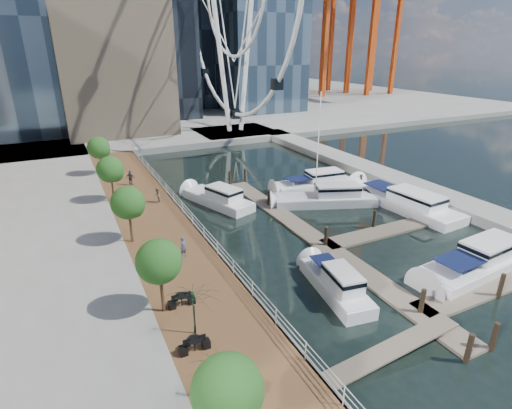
% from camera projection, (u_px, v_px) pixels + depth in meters
% --- Properties ---
extents(ground, '(520.00, 520.00, 0.00)m').
position_uv_depth(ground, '(360.00, 310.00, 25.12)').
color(ground, black).
rests_on(ground, ground).
extents(boardwalk, '(6.00, 60.00, 1.00)m').
position_uv_depth(boardwalk, '(160.00, 236.00, 33.75)').
color(boardwalk, brown).
rests_on(boardwalk, ground).
extents(seawall, '(0.25, 60.00, 1.00)m').
position_uv_depth(seawall, '(194.00, 229.00, 34.98)').
color(seawall, '#595954').
rests_on(seawall, ground).
extents(land_far, '(200.00, 114.00, 1.00)m').
position_uv_depth(land_far, '(117.00, 105.00, 110.03)').
color(land_far, gray).
rests_on(land_far, ground).
extents(breakwater, '(4.00, 60.00, 1.00)m').
position_uv_depth(breakwater, '(381.00, 175.00, 49.84)').
color(breakwater, gray).
rests_on(breakwater, ground).
extents(pier, '(14.00, 12.00, 1.00)m').
position_uv_depth(pier, '(235.00, 133.00, 74.07)').
color(pier, gray).
rests_on(pier, ground).
extents(railing, '(0.10, 60.00, 1.05)m').
position_uv_depth(railing, '(192.00, 219.00, 34.57)').
color(railing, white).
rests_on(railing, boardwalk).
extents(floating_docks, '(16.00, 34.00, 2.60)m').
position_uv_depth(floating_docks, '(358.00, 222.00, 36.54)').
color(floating_docks, '#6D6051').
rests_on(floating_docks, ground).
extents(port_cranes, '(40.00, 52.00, 38.00)m').
position_uv_depth(port_cranes, '(335.00, 31.00, 125.38)').
color(port_cranes, '#D84C14').
rests_on(port_cranes, ground).
extents(street_trees, '(2.60, 42.60, 4.60)m').
position_uv_depth(street_trees, '(128.00, 203.00, 30.54)').
color(street_trees, '#3F2B1C').
rests_on(street_trees, ground).
extents(cafe_tables, '(2.50, 13.70, 0.74)m').
position_uv_depth(cafe_tables, '(216.00, 369.00, 18.67)').
color(cafe_tables, black).
rests_on(cafe_tables, ground).
extents(yacht_foreground, '(12.11, 4.13, 2.15)m').
position_uv_depth(yacht_foreground, '(476.00, 270.00, 29.58)').
color(yacht_foreground, white).
rests_on(yacht_foreground, ground).
extents(pedestrian_near, '(0.71, 0.61, 1.64)m').
position_uv_depth(pedestrian_near, '(183.00, 247.00, 29.11)').
color(pedestrian_near, '#4D5667').
rests_on(pedestrian_near, boardwalk).
extents(pedestrian_mid, '(0.83, 0.92, 1.54)m').
position_uv_depth(pedestrian_mid, '(157.00, 195.00, 39.37)').
color(pedestrian_mid, '#7B6B55').
rests_on(pedestrian_mid, boardwalk).
extents(pedestrian_far, '(1.00, 0.96, 1.67)m').
position_uv_depth(pedestrian_far, '(131.00, 178.00, 44.43)').
color(pedestrian_far, '#333840').
rests_on(pedestrian_far, boardwalk).
extents(moored_yachts, '(21.90, 37.35, 11.50)m').
position_uv_depth(moored_yachts, '(341.00, 213.00, 39.82)').
color(moored_yachts, white).
rests_on(moored_yachts, ground).
extents(cafe_seating, '(4.70, 15.75, 2.75)m').
position_uv_depth(cafe_seating, '(222.00, 386.00, 16.57)').
color(cafe_seating, '#0D331F').
rests_on(cafe_seating, ground).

